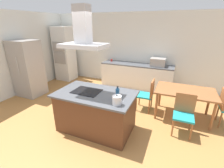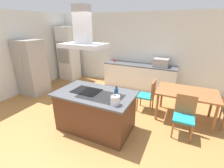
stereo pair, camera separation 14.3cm
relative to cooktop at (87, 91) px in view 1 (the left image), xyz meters
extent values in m
plane|color=#AD753D|center=(0.21, 1.50, -0.91)|extent=(16.00, 16.00, 0.00)
cube|color=silver|center=(0.21, 3.25, 0.44)|extent=(7.20, 0.10, 2.70)
cube|color=silver|center=(-3.24, 1.00, 0.44)|extent=(0.10, 8.80, 2.70)
cube|color=#59331E|center=(0.21, 0.00, -0.48)|extent=(1.61, 0.92, 0.86)
cube|color=#4C4F54|center=(0.21, 0.00, -0.03)|extent=(1.71, 1.02, 0.04)
cube|color=black|center=(0.00, 0.00, 0.00)|extent=(0.60, 0.44, 0.01)
cylinder|color=silver|center=(0.83, -0.30, 0.08)|extent=(0.17, 0.17, 0.17)
sphere|color=black|center=(0.83, -0.30, 0.18)|extent=(0.03, 0.03, 0.03)
cone|color=silver|center=(0.94, -0.30, 0.09)|extent=(0.06, 0.03, 0.04)
cylinder|color=navy|center=(0.75, -0.07, 0.10)|extent=(0.08, 0.08, 0.21)
cylinder|color=navy|center=(0.75, -0.07, 0.22)|extent=(0.03, 0.03, 0.04)
cylinder|color=black|center=(0.75, -0.07, 0.25)|extent=(0.04, 0.04, 0.01)
cube|color=silver|center=(0.38, 2.88, -0.48)|extent=(2.63, 0.62, 0.86)
cube|color=#4C4F54|center=(0.38, 2.88, -0.03)|extent=(2.63, 0.62, 0.04)
cube|color=#9E9993|center=(1.12, 2.88, 0.13)|extent=(0.50, 0.38, 0.28)
cylinder|color=red|center=(-0.66, 2.94, 0.04)|extent=(0.08, 0.08, 0.09)
cube|color=silver|center=(-2.69, 2.65, 0.19)|extent=(0.70, 0.64, 2.20)
cube|color=#9E9993|center=(-2.69, 2.32, 0.54)|extent=(0.56, 0.02, 0.36)
cube|color=#9E9993|center=(-2.69, 2.32, 0.09)|extent=(0.56, 0.02, 0.48)
cube|color=#9E9993|center=(-2.77, 0.83, 0.00)|extent=(0.80, 0.70, 1.82)
cylinder|color=beige|center=(-2.72, 0.46, 0.19)|extent=(0.02, 0.02, 0.55)
cube|color=#995B33|center=(2.03, 1.32, -0.18)|extent=(1.40, 0.90, 0.04)
cylinder|color=#995B33|center=(1.41, 0.95, -0.55)|extent=(0.06, 0.06, 0.71)
cylinder|color=#995B33|center=(2.65, 0.95, -0.55)|extent=(0.06, 0.06, 0.71)
cylinder|color=#995B33|center=(1.41, 1.69, -0.55)|extent=(0.06, 0.06, 0.71)
cylinder|color=#995B33|center=(2.65, 1.69, -0.55)|extent=(0.06, 0.06, 0.71)
cube|color=teal|center=(1.03, 1.32, -0.48)|extent=(0.42, 0.42, 0.04)
cube|color=#995B33|center=(1.22, 1.32, -0.24)|extent=(0.04, 0.42, 0.44)
cylinder|color=#995B33|center=(0.85, 1.14, -0.70)|extent=(0.04, 0.04, 0.41)
cylinder|color=#995B33|center=(0.85, 1.50, -0.70)|extent=(0.04, 0.04, 0.41)
cylinder|color=#995B33|center=(1.21, 1.14, -0.70)|extent=(0.04, 0.04, 0.41)
cylinder|color=#995B33|center=(1.21, 1.50, -0.70)|extent=(0.04, 0.04, 0.41)
cube|color=teal|center=(2.03, 0.57, -0.48)|extent=(0.42, 0.42, 0.04)
cube|color=#995B33|center=(2.03, 0.76, -0.24)|extent=(0.42, 0.04, 0.44)
cylinder|color=#995B33|center=(2.21, 0.39, -0.70)|extent=(0.04, 0.04, 0.41)
cylinder|color=#995B33|center=(1.85, 0.39, -0.70)|extent=(0.04, 0.04, 0.41)
cylinder|color=#995B33|center=(2.21, 0.75, -0.70)|extent=(0.04, 0.04, 0.41)
cylinder|color=#995B33|center=(1.85, 0.75, -0.70)|extent=(0.04, 0.04, 0.41)
cube|color=#995B33|center=(2.84, 1.32, -0.24)|extent=(0.04, 0.42, 0.44)
cylinder|color=#995B33|center=(2.85, 1.50, -0.70)|extent=(0.04, 0.04, 0.41)
cylinder|color=#995B33|center=(2.85, 1.14, -0.70)|extent=(0.04, 0.04, 0.41)
cube|color=#ADADB2|center=(0.00, 0.00, 0.98)|extent=(0.90, 0.55, 0.08)
cube|color=#ADADB2|center=(0.00, 0.00, 1.37)|extent=(0.28, 0.24, 0.70)
camera|label=1|loc=(1.76, -2.72, 1.39)|focal=25.35mm
camera|label=2|loc=(1.89, -2.66, 1.39)|focal=25.35mm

